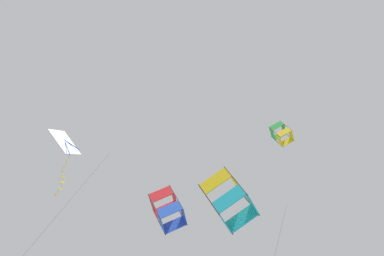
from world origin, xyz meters
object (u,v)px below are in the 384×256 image
(kite_box_far_centre, at_px, (228,200))
(kite_diamond_highest, at_px, (65,143))
(kite_box_mid_left, at_px, (281,134))
(kite_box_near_left, at_px, (168,209))

(kite_box_far_centre, height_order, kite_diamond_highest, kite_diamond_highest)
(kite_box_mid_left, xyz_separation_m, kite_box_far_centre, (0.52, 6.69, -10.46))
(kite_box_far_centre, xyz_separation_m, kite_diamond_highest, (6.29, 4.92, 3.84))
(kite_box_near_left, bearing_deg, kite_box_mid_left, 97.26)
(kite_box_mid_left, distance_m, kite_diamond_highest, 15.00)
(kite_box_far_centre, xyz_separation_m, kite_box_near_left, (5.52, -2.15, 3.87))
(kite_box_far_centre, bearing_deg, kite_box_near_left, -123.88)
(kite_diamond_highest, bearing_deg, kite_box_mid_left, 130.54)
(kite_box_mid_left, bearing_deg, kite_diamond_highest, -50.82)
(kite_diamond_highest, bearing_deg, kite_box_near_left, 154.71)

